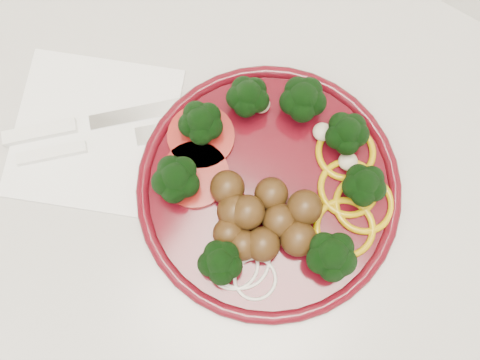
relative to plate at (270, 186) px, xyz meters
The scene contains 5 objects.
counter 0.47m from the plate, 62.82° to the left, with size 2.40×0.60×0.90m.
plate is the anchor object (origin of this frame).
napkin 0.21m from the plate, 166.36° to the right, with size 0.17×0.17×0.00m, color white.
knife 0.23m from the plate, 165.49° to the right, with size 0.16×0.15×0.01m.
fork 0.22m from the plate, 159.06° to the right, with size 0.14×0.14×0.01m.
Camera 1 is at (0.05, 1.56, 1.53)m, focal length 45.00 mm.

